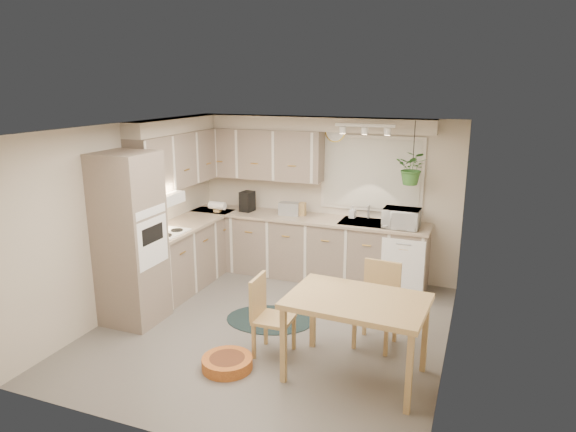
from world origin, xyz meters
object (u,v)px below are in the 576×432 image
(chair_left, at_px, (274,317))
(pet_bed, at_px, (227,363))
(dining_table, at_px, (356,338))
(microwave, at_px, (401,216))
(chair_back, at_px, (376,306))
(braided_rug, at_px, (270,319))

(chair_left, relative_size, pet_bed, 1.66)
(chair_left, height_order, pet_bed, chair_left)
(dining_table, xyz_separation_m, microwave, (0.04, 2.34, 0.68))
(chair_back, xyz_separation_m, braided_rug, (-1.35, 0.15, -0.47))
(pet_bed, distance_m, microwave, 3.15)
(microwave, bearing_deg, pet_bed, -114.85)
(dining_table, relative_size, pet_bed, 2.54)
(chair_back, height_order, pet_bed, chair_back)
(braided_rug, bearing_deg, chair_left, -63.51)
(dining_table, xyz_separation_m, braided_rug, (-1.29, 0.85, -0.42))
(braided_rug, relative_size, microwave, 2.24)
(chair_back, relative_size, braided_rug, 0.86)
(microwave, bearing_deg, chair_left, -112.35)
(dining_table, height_order, microwave, microwave)
(chair_left, bearing_deg, braided_rug, -154.65)
(braided_rug, bearing_deg, dining_table, -33.46)
(chair_left, distance_m, braided_rug, 0.93)
(chair_left, relative_size, chair_back, 0.93)
(chair_back, distance_m, pet_bed, 1.73)
(pet_bed, bearing_deg, microwave, 64.02)
(braided_rug, bearing_deg, microwave, 48.02)
(braided_rug, bearing_deg, chair_back, -6.35)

